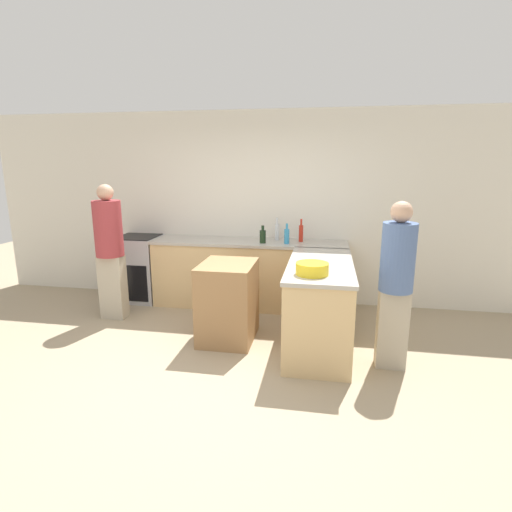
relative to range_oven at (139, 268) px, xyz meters
name	(u,v)px	position (x,y,z in m)	size (l,w,h in m)	color
ground_plane	(211,373)	(1.65, -1.92, -0.47)	(14.00, 14.00, 0.00)	tan
wall_back	(253,208)	(1.65, 0.33, 0.88)	(8.00, 0.06, 2.70)	silver
counter_back	(249,273)	(1.65, 0.00, 0.00)	(2.69, 0.63, 0.94)	#D6B27A
counter_peninsula	(319,304)	(2.65, -1.09, 0.00)	(0.69, 1.62, 0.94)	#D6B27A
range_oven	(139,268)	(0.00, 0.00, 0.00)	(0.61, 0.61, 0.95)	#ADADB2
island_table	(228,302)	(1.63, -1.13, -0.03)	(0.60, 0.72, 0.89)	#997047
mixing_bowl	(312,269)	(2.58, -1.57, 0.52)	(0.32, 0.32, 0.12)	yellow
dish_soap_bottle	(287,236)	(2.19, -0.11, 0.57)	(0.07, 0.07, 0.27)	#338CBF
hot_sauce_bottle	(301,233)	(2.36, 0.07, 0.59)	(0.06, 0.06, 0.31)	red
wine_bottle_dark	(263,236)	(1.86, -0.11, 0.56)	(0.08, 0.08, 0.24)	black
vinegar_bottle_clear	(277,231)	(2.03, 0.12, 0.59)	(0.06, 0.06, 0.32)	silver
person_by_range	(110,247)	(0.00, -0.76, 0.47)	(0.35, 0.35, 1.73)	#ADA38E
person_at_peninsula	(396,280)	(3.37, -1.48, 0.42)	(0.32, 0.32, 1.65)	#ADA38E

